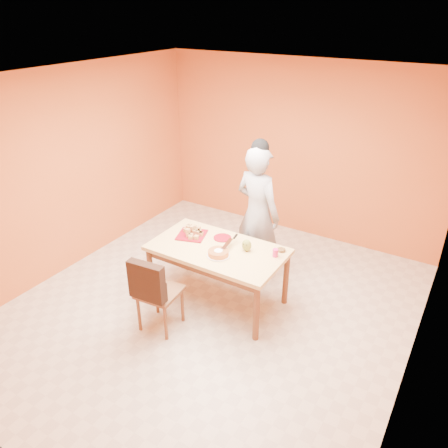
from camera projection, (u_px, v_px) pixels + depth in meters
The scene contains 17 objects.
floor at pixel (211, 309), 5.37m from camera, with size 5.00×5.00×0.00m, color beige.
ceiling at pixel (207, 81), 4.15m from camera, with size 5.00×5.00×0.00m, color white.
wall_back at pixel (298, 150), 6.66m from camera, with size 4.50×4.50×0.00m, color #CE642F.
wall_left at pixel (67, 172), 5.80m from camera, with size 5.00×5.00×0.00m, color #CE642F.
wall_right at pixel (430, 268), 3.72m from camera, with size 5.00×5.00×0.00m, color #CE642F.
dining_table at pixel (218, 255), 5.24m from camera, with size 1.60×0.90×0.76m.
dining_chair at pixel (158, 291), 4.86m from camera, with size 0.48×0.55×0.96m.
pastry_pile at pixel (192, 231), 5.43m from camera, with size 0.30×0.30×0.10m, color tan, non-canonical shape.
person at pixel (258, 214), 5.66m from camera, with size 0.67×0.44×1.83m, color #999A9C.
pastry_platter at pixel (192, 235), 5.46m from camera, with size 0.34×0.34×0.02m, color maroon.
red_dinner_plate at pixel (222, 238), 5.40m from camera, with size 0.22×0.22×0.01m, color maroon.
white_cake_plate at pixel (218, 255), 5.03m from camera, with size 0.27×0.27×0.01m, color white.
sponge_cake at pixel (218, 253), 5.01m from camera, with size 0.24×0.24×0.05m, color orange.
cake_server at pixel (227, 244), 5.13m from camera, with size 0.05×0.28×0.01m, color white.
egg_ornament at pixel (247, 245), 5.10m from camera, with size 0.12×0.09×0.15m, color olive.
magenta_glass at pixel (275, 253), 5.00m from camera, with size 0.07×0.07×0.09m, color #DD2171.
checker_tin at pixel (281, 250), 5.12m from camera, with size 0.10×0.10×0.03m, color #391B0F.
Camera 1 is at (2.39, -3.59, 3.37)m, focal length 35.00 mm.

